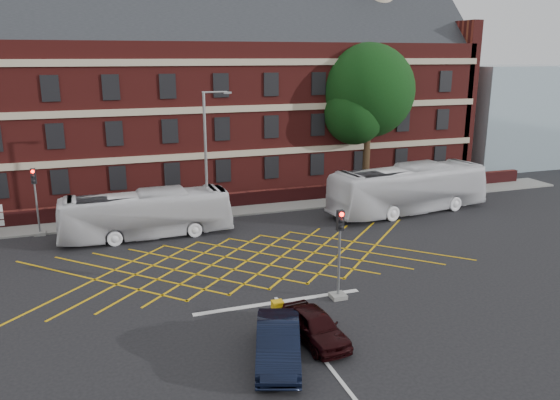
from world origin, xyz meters
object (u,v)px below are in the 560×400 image
object	(u,v)px
traffic_light_far	(37,208)
street_lamp	(208,184)
car_navy	(278,343)
deciduous_tree	(367,97)
car_maroon	(315,326)
utility_cabinet	(277,311)
traffic_light_near	(339,263)
bus_right	(409,189)
bus_left	(146,214)

from	to	relation	value
traffic_light_far	street_lamp	xyz separation A→B (m)	(10.39, -2.22, 1.27)
car_navy	deciduous_tree	distance (m)	30.00
car_maroon	deciduous_tree	world-z (taller)	deciduous_tree
traffic_light_far	utility_cabinet	size ratio (longest dim) A/B	4.76
deciduous_tree	traffic_light_near	world-z (taller)	deciduous_tree
traffic_light_near	bus_right	bearing A→B (deg)	46.76
car_navy	traffic_light_far	bearing A→B (deg)	135.04
car_maroon	traffic_light_near	world-z (taller)	traffic_light_near
utility_cabinet	bus_left	bearing A→B (deg)	107.31
bus_left	car_navy	xyz separation A→B (m)	(3.11, -16.28, -0.72)
bus_right	deciduous_tree	size ratio (longest dim) A/B	1.02
car_navy	utility_cabinet	size ratio (longest dim) A/B	5.03
bus_left	bus_right	world-z (taller)	bus_right
car_navy	street_lamp	distance (m)	16.81
deciduous_tree	traffic_light_near	size ratio (longest dim) A/B	2.82
bus_left	deciduous_tree	size ratio (longest dim) A/B	0.87
bus_right	street_lamp	world-z (taller)	street_lamp
car_maroon	utility_cabinet	xyz separation A→B (m)	(-0.87, 2.11, -0.20)
traffic_light_far	car_navy	bearing A→B (deg)	-63.22
traffic_light_near	traffic_light_far	size ratio (longest dim) A/B	1.00
bus_left	traffic_light_near	xyz separation A→B (m)	(7.52, -12.03, 0.30)
deciduous_tree	traffic_light_far	distance (m)	26.86
traffic_light_far	street_lamp	distance (m)	10.70
street_lamp	deciduous_tree	bearing A→B (deg)	26.89
car_navy	street_lamp	world-z (taller)	street_lamp
utility_cabinet	traffic_light_far	bearing A→B (deg)	123.69
bus_left	bus_right	xyz separation A→B (m)	(18.41, -0.45, 0.25)
car_maroon	street_lamp	bearing A→B (deg)	86.93
traffic_light_near	street_lamp	distance (m)	12.94
bus_left	bus_right	size ratio (longest dim) A/B	0.85
car_navy	deciduous_tree	world-z (taller)	deciduous_tree
car_maroon	deciduous_tree	xyz separation A→B (m)	(14.25, 23.41, 6.94)
bus_right	car_maroon	size ratio (longest dim) A/B	3.26
bus_left	deciduous_tree	world-z (taller)	deciduous_tree
car_maroon	utility_cabinet	world-z (taller)	car_maroon
car_maroon	traffic_light_far	bearing A→B (deg)	115.77
bus_left	car_navy	size ratio (longest dim) A/B	2.33
traffic_light_near	traffic_light_far	world-z (taller)	same
car_navy	utility_cabinet	xyz separation A→B (m)	(1.01, 3.06, -0.30)
utility_cabinet	street_lamp	bearing A→B (deg)	90.55
bus_right	deciduous_tree	distance (m)	10.38
bus_left	car_maroon	distance (m)	16.14
deciduous_tree	car_maroon	bearing A→B (deg)	-121.33
bus_left	utility_cabinet	xyz separation A→B (m)	(4.12, -13.22, -1.02)
bus_left	traffic_light_near	world-z (taller)	traffic_light_near
car_maroon	deciduous_tree	size ratio (longest dim) A/B	0.31
car_navy	traffic_light_near	xyz separation A→B (m)	(4.41, 4.24, 1.02)
deciduous_tree	street_lamp	world-z (taller)	deciduous_tree
bus_left	street_lamp	bearing A→B (deg)	-86.25
bus_right	car_maroon	xyz separation A→B (m)	(-13.42, -14.88, -1.07)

